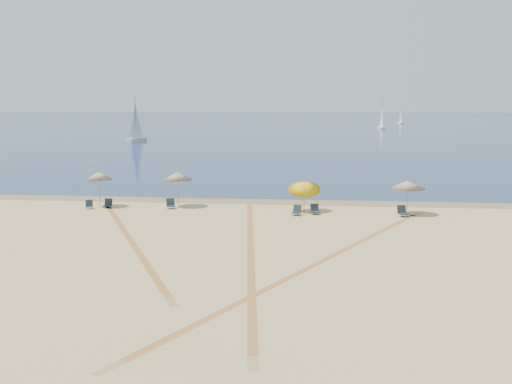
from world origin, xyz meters
The scene contains 17 objects.
ground centered at (0.00, 0.00, 0.00)m, with size 160.00×160.00×0.00m, color tan.
ocean centered at (0.00, 225.00, 0.01)m, with size 500.00×500.00×0.00m, color #0C2151.
wet_sand centered at (0.00, 24.00, 0.00)m, with size 500.00×500.00×0.00m, color olive.
umbrella_1 centered at (-11.33, 20.34, 2.25)m, with size 1.95×1.95×2.59m.
umbrella_2 centered at (-5.75, 21.01, 2.21)m, with size 2.18×2.18×2.55m.
umbrella_3 centered at (3.32, 20.00, 1.77)m, with size 2.25×2.29×2.45m.
umbrella_4 centered at (10.19, 19.69, 2.00)m, with size 2.35×2.35×2.35m.
chair_1 centered at (-11.78, 19.48, 0.27)m, with size 0.69×0.74×0.61m.
chair_2 centered at (-10.60, 20.03, 0.28)m, with size 0.57×0.66×0.64m.
chair_3 centered at (-6.10, 20.23, 0.31)m, with size 0.81×0.86×0.70m.
chair_4 centered at (2.88, 18.57, 0.30)m, with size 0.70×0.77×0.68m.
chair_5 centered at (4.08, 19.10, 0.30)m, with size 0.69×0.77×0.68m.
chair_6 centered at (9.81, 18.94, 0.31)m, with size 0.79×0.85×0.71m.
sailboat_0 centered at (-30.84, 91.47, 2.64)m, with size 2.74×6.05×8.74m.
sailboat_1 centered at (31.19, 190.57, 1.96)m, with size 1.75×4.47×6.48m.
sailboat_2 centered at (20.97, 150.32, 2.47)m, with size 2.06×5.62×8.17m.
tire_tracks centered at (-0.52, 9.84, 0.00)m, with size 49.74×44.12×0.00m.
Camera 1 is at (4.44, -20.89, 7.45)m, focal length 42.33 mm.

